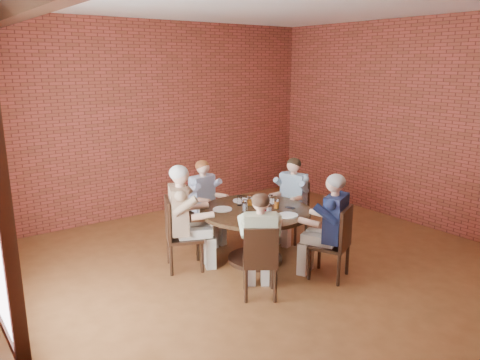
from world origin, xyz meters
TOP-DOWN VIEW (x-y plane):
  - floor at (0.00, 0.00)m, footprint 7.00×7.00m
  - wall_back at (0.00, 3.50)m, footprint 7.00×0.00m
  - wall_right at (3.25, 0.00)m, footprint 0.00×7.00m
  - dining_table at (0.06, 0.64)m, footprint 1.50×1.50m
  - chair_a at (1.08, 0.97)m, footprint 0.51×0.51m
  - diner_a at (1.00, 0.95)m, footprint 0.74×0.66m
  - chair_b at (-0.12, 1.75)m, footprint 0.45×0.45m
  - diner_b at (-0.11, 1.67)m, footprint 0.57×0.67m
  - chair_c at (-0.92, 1.05)m, footprint 0.60×0.60m
  - diner_c at (-0.84, 1.02)m, footprint 0.87×0.80m
  - chair_d at (-0.56, -0.24)m, footprint 0.55×0.55m
  - diner_d at (-0.52, -0.18)m, footprint 0.74×0.77m
  - chair_e at (0.54, -0.39)m, footprint 0.58×0.58m
  - diner_e at (0.50, -0.31)m, footprint 0.77×0.83m
  - plate_a at (0.43, 0.81)m, footprint 0.26×0.26m
  - plate_b at (0.14, 1.06)m, footprint 0.26×0.26m
  - plate_c at (-0.31, 0.89)m, footprint 0.26×0.26m
  - plate_d at (0.22, 0.17)m, footprint 0.26×0.26m
  - glass_a at (0.35, 0.68)m, footprint 0.07×0.07m
  - glass_b at (0.11, 0.83)m, footprint 0.07×0.07m
  - glass_c at (-0.01, 0.91)m, footprint 0.07×0.07m
  - glass_d at (-0.07, 0.70)m, footprint 0.07×0.07m
  - glass_e at (-0.16, 0.60)m, footprint 0.07×0.07m
  - glass_f at (-0.05, 0.33)m, footprint 0.07×0.07m
  - glass_g at (0.07, 0.37)m, footprint 0.07×0.07m
  - glass_h at (0.32, 0.51)m, footprint 0.07×0.07m
  - smartphone at (0.47, 0.40)m, footprint 0.10×0.14m

SIDE VIEW (x-z plane):
  - floor at x=0.00m, z-range 0.00..0.00m
  - chair_d at x=-0.56m, z-range 0.04..0.94m
  - chair_b at x=-0.12m, z-range 0.04..0.94m
  - chair_a at x=1.08m, z-range 0.04..0.95m
  - chair_e at x=0.54m, z-range 0.04..0.99m
  - chair_c at x=-0.92m, z-range 0.04..1.01m
  - dining_table at x=0.06m, z-range 0.15..0.90m
  - diner_d at x=-0.52m, z-range 0.00..1.26m
  - diner_b at x=-0.11m, z-range 0.00..1.26m
  - diner_a at x=1.00m, z-range 0.00..1.29m
  - diner_e at x=0.50m, z-range 0.00..1.36m
  - diner_c at x=-0.84m, z-range 0.00..1.40m
  - smartphone at x=0.47m, z-range 0.75..0.76m
  - plate_a at x=0.43m, z-range 0.75..0.76m
  - plate_b at x=0.14m, z-range 0.75..0.76m
  - plate_c at x=-0.31m, z-range 0.75..0.76m
  - plate_d at x=0.22m, z-range 0.75..0.76m
  - glass_a at x=0.35m, z-range 0.75..0.89m
  - glass_b at x=0.11m, z-range 0.75..0.89m
  - glass_c at x=-0.01m, z-range 0.75..0.89m
  - glass_d at x=-0.07m, z-range 0.75..0.89m
  - glass_e at x=-0.16m, z-range 0.75..0.89m
  - glass_f at x=-0.05m, z-range 0.75..0.89m
  - glass_g at x=0.07m, z-range 0.75..0.89m
  - glass_h at x=0.32m, z-range 0.75..0.89m
  - wall_back at x=0.00m, z-range -1.80..5.20m
  - wall_right at x=3.25m, z-range -1.80..5.20m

